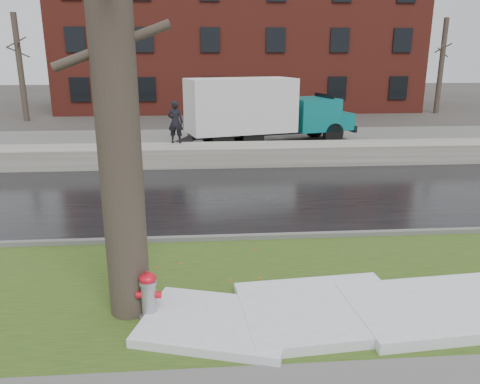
{
  "coord_description": "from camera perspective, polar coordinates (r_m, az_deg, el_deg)",
  "views": [
    {
      "loc": [
        -0.76,
        -8.82,
        4.06
      ],
      "look_at": [
        0.05,
        1.52,
        1.0
      ],
      "focal_mm": 35.0,
      "sensor_mm": 36.0,
      "label": 1
    }
  ],
  "objects": [
    {
      "name": "snow_patch_side",
      "position": [
        8.38,
        22.91,
        -12.93
      ],
      "size": [
        2.93,
        2.02,
        0.18
      ],
      "primitive_type": "cube",
      "rotation": [
        0.0,
        0.0,
        0.08
      ],
      "color": "white",
      "rests_on": "verge"
    },
    {
      "name": "snow_patch_near",
      "position": [
        7.84,
        10.16,
        -14.0
      ],
      "size": [
        2.76,
        2.21,
        0.16
      ],
      "primitive_type": "cube",
      "rotation": [
        0.0,
        0.0,
        0.09
      ],
      "color": "white",
      "rests_on": "verge"
    },
    {
      "name": "bg_tree_center",
      "position": [
        35.22,
        -13.45,
        14.8
      ],
      "size": [
        1.4,
        1.62,
        6.5
      ],
      "color": "brown",
      "rests_on": "ground"
    },
    {
      "name": "fire_hydrant",
      "position": [
        7.58,
        -11.06,
        -12.08
      ],
      "size": [
        0.4,
        0.35,
        0.82
      ],
      "rotation": [
        0.0,
        0.0,
        -0.09
      ],
      "color": "#9FA1A7",
      "rests_on": "verge"
    },
    {
      "name": "road",
      "position": [
        13.94,
        -1.14,
        -0.44
      ],
      "size": [
        60.0,
        7.0,
        0.03
      ],
      "primitive_type": "cube",
      "color": "black",
      "rests_on": "ground"
    },
    {
      "name": "parking_lot",
      "position": [
        22.21,
        -2.43,
        5.91
      ],
      "size": [
        60.0,
        9.0,
        0.03
      ],
      "primitive_type": "cube",
      "color": "slate",
      "rests_on": "ground"
    },
    {
      "name": "box_truck",
      "position": [
        21.83,
        2.49,
        9.97
      ],
      "size": [
        9.21,
        4.07,
        3.05
      ],
      "rotation": [
        0.0,
        0.0,
        0.27
      ],
      "color": "black",
      "rests_on": "ground"
    },
    {
      "name": "verge",
      "position": [
        8.61,
        1.14,
        -11.52
      ],
      "size": [
        60.0,
        4.5,
        0.04
      ],
      "primitive_type": "cube",
      "color": "#2E4416",
      "rests_on": "ground"
    },
    {
      "name": "brick_building",
      "position": [
        38.93,
        -0.4,
        17.8
      ],
      "size": [
        26.0,
        12.0,
        10.0
      ],
      "primitive_type": "cube",
      "color": "maroon",
      "rests_on": "ground"
    },
    {
      "name": "worker",
      "position": [
        18.33,
        -7.88,
        8.45
      ],
      "size": [
        0.65,
        0.48,
        1.63
      ],
      "primitive_type": "imported",
      "rotation": [
        0.0,
        0.0,
        2.99
      ],
      "color": "black",
      "rests_on": "snowbank"
    },
    {
      "name": "snowbank",
      "position": [
        17.92,
        -1.93,
        4.55
      ],
      "size": [
        60.0,
        1.6,
        0.75
      ],
      "primitive_type": "cube",
      "color": "#B0ADA1",
      "rests_on": "ground"
    },
    {
      "name": "bg_tree_right",
      "position": [
        36.86,
        23.33,
        14.0
      ],
      "size": [
        1.4,
        1.62,
        6.5
      ],
      "color": "brown",
      "rests_on": "ground"
    },
    {
      "name": "curb",
      "position": [
        10.63,
        -0.03,
        -5.61
      ],
      "size": [
        60.0,
        0.15,
        0.14
      ],
      "primitive_type": "cube",
      "color": "slate",
      "rests_on": "ground"
    },
    {
      "name": "snow_patch_far",
      "position": [
        7.45,
        -3.02,
        -15.57
      ],
      "size": [
        2.56,
        2.15,
        0.14
      ],
      "primitive_type": "cube",
      "rotation": [
        0.0,
        0.0,
        -0.28
      ],
      "color": "white",
      "rests_on": "verge"
    },
    {
      "name": "tree",
      "position": [
        7.03,
        -15.3,
        16.15
      ],
      "size": [
        1.67,
        1.98,
        8.04
      ],
      "rotation": [
        0.0,
        0.0,
        -0.24
      ],
      "color": "brown",
      "rests_on": "verge"
    },
    {
      "name": "bg_tree_left",
      "position": [
        32.82,
        -25.23,
        13.65
      ],
      "size": [
        1.4,
        1.62,
        6.5
      ],
      "color": "brown",
      "rests_on": "ground"
    },
    {
      "name": "ground",
      "position": [
        9.74,
        0.42,
        -8.19
      ],
      "size": [
        120.0,
        120.0,
        0.0
      ],
      "primitive_type": "plane",
      "color": "#47423D",
      "rests_on": "ground"
    }
  ]
}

